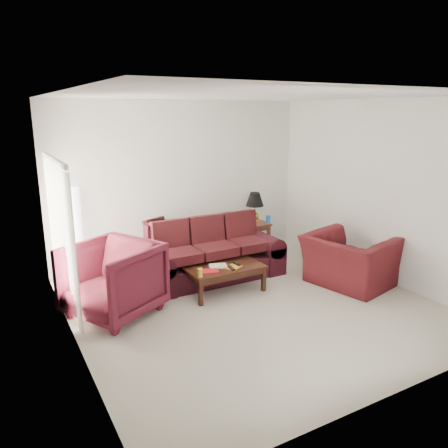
# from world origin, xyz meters

# --- Properties ---
(floor) EXTENTS (5.00, 5.00, 0.00)m
(floor) POSITION_xyz_m (0.00, 0.00, 0.00)
(floor) COLOR beige
(floor) RESTS_ON ground
(blinds) EXTENTS (0.10, 2.00, 2.16)m
(blinds) POSITION_xyz_m (-2.42, 1.30, 1.08)
(blinds) COLOR silver
(blinds) RESTS_ON ground
(sofa) EXTENTS (2.48, 1.19, 0.99)m
(sofa) POSITION_xyz_m (-0.01, 1.24, 0.50)
(sofa) COLOR black
(sofa) RESTS_ON ground
(throw_pillow) EXTENTS (0.48, 0.37, 0.45)m
(throw_pillow) POSITION_xyz_m (-0.73, 2.04, 0.76)
(throw_pillow) COLOR black
(throw_pillow) RESTS_ON sofa
(end_table) EXTENTS (0.57, 0.57, 0.60)m
(end_table) POSITION_xyz_m (1.40, 2.15, 0.30)
(end_table) COLOR #4A2A19
(end_table) RESTS_ON ground
(table_lamp) EXTENTS (0.47, 0.47, 0.61)m
(table_lamp) POSITION_xyz_m (1.46, 2.19, 0.91)
(table_lamp) COLOR gold
(table_lamp) RESTS_ON end_table
(clock) EXTENTS (0.14, 0.09, 0.13)m
(clock) POSITION_xyz_m (1.27, 2.05, 0.67)
(clock) COLOR silver
(clock) RESTS_ON end_table
(blue_canister) EXTENTS (0.11, 0.11, 0.15)m
(blue_canister) POSITION_xyz_m (1.66, 1.99, 0.68)
(blue_canister) COLOR blue
(blue_canister) RESTS_ON end_table
(picture_frame) EXTENTS (0.17, 0.19, 0.05)m
(picture_frame) POSITION_xyz_m (1.29, 2.32, 0.68)
(picture_frame) COLOR silver
(picture_frame) RESTS_ON end_table
(floor_lamp) EXTENTS (0.33, 0.33, 1.63)m
(floor_lamp) POSITION_xyz_m (-2.05, 2.20, 0.82)
(floor_lamp) COLOR white
(floor_lamp) RESTS_ON ground
(armchair_left) EXTENTS (1.54, 1.53, 1.05)m
(armchair_left) POSITION_xyz_m (-1.88, 0.68, 0.52)
(armchair_left) COLOR #48101C
(armchair_left) RESTS_ON ground
(armchair_right) EXTENTS (1.39, 1.51, 0.84)m
(armchair_right) POSITION_xyz_m (1.80, -0.11, 0.42)
(armchair_right) COLOR #450F13
(armchair_right) RESTS_ON ground
(coffee_table) EXTENTS (1.29, 0.77, 0.43)m
(coffee_table) POSITION_xyz_m (-0.12, 0.60, 0.21)
(coffee_table) COLOR black
(coffee_table) RESTS_ON ground
(magazine_red) EXTENTS (0.30, 0.26, 0.01)m
(magazine_red) POSITION_xyz_m (-0.43, 0.53, 0.43)
(magazine_red) COLOR #B41218
(magazine_red) RESTS_ON coffee_table
(magazine_white) EXTENTS (0.33, 0.29, 0.02)m
(magazine_white) POSITION_xyz_m (-0.20, 0.68, 0.43)
(magazine_white) COLOR white
(magazine_white) RESTS_ON coffee_table
(magazine_orange) EXTENTS (0.31, 0.29, 0.01)m
(magazine_orange) POSITION_xyz_m (-0.02, 0.51, 0.43)
(magazine_orange) COLOR orange
(magazine_orange) RESTS_ON coffee_table
(remote_a) EXTENTS (0.08, 0.19, 0.02)m
(remote_a) POSITION_xyz_m (-0.10, 0.44, 0.45)
(remote_a) COLOR black
(remote_a) RESTS_ON coffee_table
(remote_b) EXTENTS (0.07, 0.18, 0.02)m
(remote_b) POSITION_xyz_m (0.07, 0.58, 0.45)
(remote_b) COLOR black
(remote_b) RESTS_ON coffee_table
(yellow_glass) EXTENTS (0.09, 0.09, 0.13)m
(yellow_glass) POSITION_xyz_m (-0.65, 0.41, 0.49)
(yellow_glass) COLOR gold
(yellow_glass) RESTS_ON coffee_table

